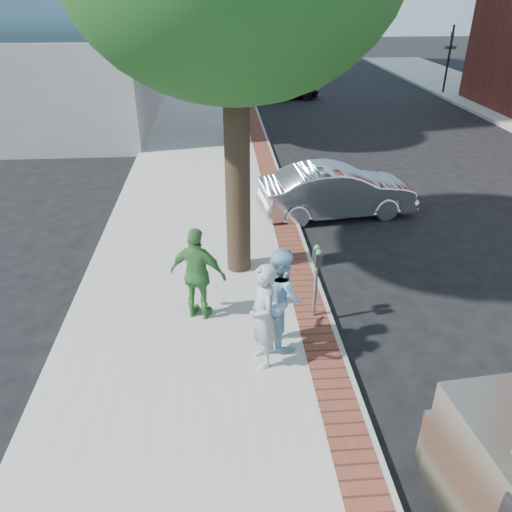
{
  "coord_description": "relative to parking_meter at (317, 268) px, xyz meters",
  "views": [
    {
      "loc": [
        -0.97,
        -7.84,
        5.72
      ],
      "look_at": [
        -0.33,
        0.46,
        1.2
      ],
      "focal_mm": 35.0,
      "sensor_mm": 36.0,
      "label": 1
    }
  ],
  "objects": [
    {
      "name": "ground",
      "position": [
        -0.74,
        0.08,
        -1.21
      ],
      "size": [
        120.0,
        120.0,
        0.0
      ],
      "primitive_type": "plane",
      "color": "black",
      "rests_on": "ground"
    },
    {
      "name": "sidewalk",
      "position": [
        -2.24,
        8.08,
        -1.13
      ],
      "size": [
        5.0,
        60.0,
        0.15
      ],
      "primitive_type": "cube",
      "color": "#9E9991",
      "rests_on": "ground"
    },
    {
      "name": "brick_strip",
      "position": [
        -0.04,
        8.08,
        -1.05
      ],
      "size": [
        0.6,
        60.0,
        0.01
      ],
      "primitive_type": "cube",
      "color": "brown",
      "rests_on": "sidewalk"
    },
    {
      "name": "curb",
      "position": [
        0.31,
        8.08,
        -1.13
      ],
      "size": [
        0.1,
        60.0,
        0.15
      ],
      "primitive_type": "cube",
      "color": "gray",
      "rests_on": "ground"
    },
    {
      "name": "signal_near",
      "position": [
        0.16,
        22.08,
        1.05
      ],
      "size": [
        0.7,
        0.15,
        3.8
      ],
      "color": "black",
      "rests_on": "ground"
    },
    {
      "name": "signal_far",
      "position": [
        11.76,
        22.08,
        1.05
      ],
      "size": [
        0.7,
        0.15,
        3.8
      ],
      "color": "black",
      "rests_on": "ground"
    },
    {
      "name": "parking_meter",
      "position": [
        0.0,
        0.0,
        0.0
      ],
      "size": [
        0.12,
        0.32,
        1.47
      ],
      "color": "gray",
      "rests_on": "sidewalk"
    },
    {
      "name": "person_gray",
      "position": [
        -1.09,
        -1.25,
        -0.13
      ],
      "size": [
        0.56,
        0.75,
        1.84
      ],
      "primitive_type": "imported",
      "rotation": [
        0.0,
        0.0,
        -1.38
      ],
      "color": "#A3A3A8",
      "rests_on": "sidewalk"
    },
    {
      "name": "person_officer",
      "position": [
        -0.74,
        -0.69,
        -0.14
      ],
      "size": [
        0.94,
        1.06,
        1.82
      ],
      "primitive_type": "imported",
      "rotation": [
        0.0,
        0.0,
        1.91
      ],
      "color": "#8EBFDC",
      "rests_on": "sidewalk"
    },
    {
      "name": "person_green",
      "position": [
        -2.16,
        0.17,
        -0.14
      ],
      "size": [
        1.16,
        0.79,
        1.83
      ],
      "primitive_type": "imported",
      "rotation": [
        0.0,
        0.0,
        2.79
      ],
      "color": "#3F803A",
      "rests_on": "sidewalk"
    },
    {
      "name": "sedan_silver",
      "position": [
        1.53,
        5.04,
        -0.5
      ],
      "size": [
        4.45,
        2.01,
        1.42
      ],
      "primitive_type": "imported",
      "rotation": [
        0.0,
        0.0,
        1.69
      ],
      "color": "#BBBDC3",
      "rests_on": "ground"
    },
    {
      "name": "bg_car",
      "position": [
        1.87,
        21.76,
        -0.42
      ],
      "size": [
        4.65,
        1.97,
        1.57
      ],
      "primitive_type": "imported",
      "rotation": [
        0.0,
        0.0,
        1.54
      ],
      "color": "black",
      "rests_on": "ground"
    }
  ]
}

